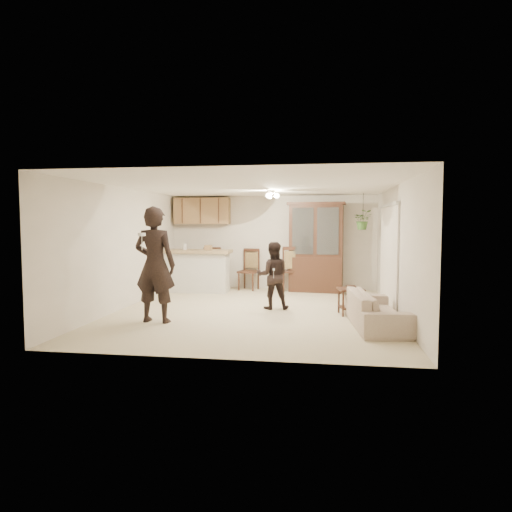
# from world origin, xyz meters

# --- Properties ---
(floor) EXTENTS (6.50, 6.50, 0.00)m
(floor) POSITION_xyz_m (0.00, 0.00, 0.00)
(floor) COLOR #C1B792
(floor) RESTS_ON ground
(ceiling) EXTENTS (5.50, 6.50, 0.02)m
(ceiling) POSITION_xyz_m (0.00, 0.00, 2.50)
(ceiling) COLOR white
(ceiling) RESTS_ON wall_back
(wall_back) EXTENTS (5.50, 0.02, 2.50)m
(wall_back) POSITION_xyz_m (0.00, 3.25, 1.25)
(wall_back) COLOR beige
(wall_back) RESTS_ON ground
(wall_front) EXTENTS (5.50, 0.02, 2.50)m
(wall_front) POSITION_xyz_m (0.00, -3.25, 1.25)
(wall_front) COLOR beige
(wall_front) RESTS_ON ground
(wall_left) EXTENTS (0.02, 6.50, 2.50)m
(wall_left) POSITION_xyz_m (-2.75, 0.00, 1.25)
(wall_left) COLOR beige
(wall_left) RESTS_ON ground
(wall_right) EXTENTS (0.02, 6.50, 2.50)m
(wall_right) POSITION_xyz_m (2.75, 0.00, 1.25)
(wall_right) COLOR beige
(wall_right) RESTS_ON ground
(breakfast_bar) EXTENTS (1.60, 0.55, 1.00)m
(breakfast_bar) POSITION_xyz_m (-1.85, 2.35, 0.50)
(breakfast_bar) COLOR silver
(breakfast_bar) RESTS_ON floor
(bar_top) EXTENTS (1.75, 0.70, 0.08)m
(bar_top) POSITION_xyz_m (-1.85, 2.35, 1.05)
(bar_top) COLOR tan
(bar_top) RESTS_ON breakfast_bar
(upper_cabinets) EXTENTS (1.50, 0.34, 0.70)m
(upper_cabinets) POSITION_xyz_m (-1.90, 3.07, 2.10)
(upper_cabinets) COLOR olive
(upper_cabinets) RESTS_ON wall_back
(vertical_blinds) EXTENTS (0.06, 2.30, 2.10)m
(vertical_blinds) POSITION_xyz_m (2.71, 0.90, 1.10)
(vertical_blinds) COLOR white
(vertical_blinds) RESTS_ON wall_right
(ceiling_fixture) EXTENTS (0.36, 0.36, 0.20)m
(ceiling_fixture) POSITION_xyz_m (0.20, 1.20, 2.40)
(ceiling_fixture) COLOR beige
(ceiling_fixture) RESTS_ON ceiling
(hanging_plant) EXTENTS (0.43, 0.37, 0.48)m
(hanging_plant) POSITION_xyz_m (2.30, 2.40, 1.85)
(hanging_plant) COLOR #2B5221
(hanging_plant) RESTS_ON ceiling
(plant_cord) EXTENTS (0.01, 0.01, 0.65)m
(plant_cord) POSITION_xyz_m (2.30, 2.40, 2.17)
(plant_cord) COLOR black
(plant_cord) RESTS_ON ceiling
(sofa) EXTENTS (0.91, 1.94, 0.73)m
(sofa) POSITION_xyz_m (2.27, -1.01, 0.37)
(sofa) COLOR beige
(sofa) RESTS_ON floor
(adult) EXTENTS (0.69, 0.48, 1.80)m
(adult) POSITION_xyz_m (-1.61, -1.23, 0.90)
(adult) COLOR black
(adult) RESTS_ON floor
(child) EXTENTS (0.73, 0.61, 1.35)m
(child) POSITION_xyz_m (0.33, 0.34, 0.68)
(child) COLOR black
(child) RESTS_ON floor
(china_hutch) EXTENTS (1.51, 0.70, 2.30)m
(china_hutch) POSITION_xyz_m (1.17, 2.87, 1.14)
(china_hutch) COLOR #311A12
(china_hutch) RESTS_ON floor
(side_table) EXTENTS (0.55, 0.55, 0.57)m
(side_table) POSITION_xyz_m (1.89, -0.04, 0.27)
(side_table) COLOR #311A12
(side_table) RESTS_ON floor
(chair_bar) EXTENTS (0.54, 0.54, 1.13)m
(chair_bar) POSITION_xyz_m (-1.58, 2.73, 0.32)
(chair_bar) COLOR #311A12
(chair_bar) RESTS_ON floor
(chair_hutch_left) EXTENTS (0.58, 0.58, 1.09)m
(chair_hutch_left) POSITION_xyz_m (-0.60, 2.92, 0.31)
(chair_hutch_left) COLOR #311A12
(chair_hutch_left) RESTS_ON floor
(chair_hutch_right) EXTENTS (0.65, 0.65, 1.17)m
(chair_hutch_right) POSITION_xyz_m (0.50, 2.88, 0.33)
(chair_hutch_right) COLOR #311A12
(chair_hutch_right) RESTS_ON floor
(controller_adult) EXTENTS (0.07, 0.18, 0.06)m
(controller_adult) POSITION_xyz_m (-1.65, -1.71, 1.59)
(controller_adult) COLOR white
(controller_adult) RESTS_ON adult
(controller_child) EXTENTS (0.06, 0.12, 0.04)m
(controller_child) POSITION_xyz_m (0.38, 0.02, 0.85)
(controller_child) COLOR white
(controller_child) RESTS_ON child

